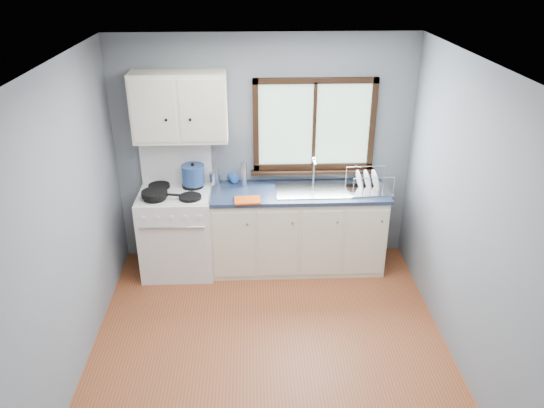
{
  "coord_description": "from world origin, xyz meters",
  "views": [
    {
      "loc": [
        -0.14,
        -3.62,
        3.22
      ],
      "look_at": [
        0.05,
        0.9,
        1.05
      ],
      "focal_mm": 35.0,
      "sensor_mm": 36.0,
      "label": 1
    }
  ],
  "objects_px": {
    "base_cabinets": "(297,233)",
    "thermos": "(244,174)",
    "gas_range": "(178,229)",
    "skillet": "(155,194)",
    "stockpot": "(193,175)",
    "dish_rack": "(368,185)",
    "utensil_crock": "(215,178)",
    "sink": "(315,195)"
  },
  "relations": [
    {
      "from": "dish_rack",
      "to": "stockpot",
      "type": "bearing_deg",
      "value": 170.92
    },
    {
      "from": "base_cabinets",
      "to": "skillet",
      "type": "relative_size",
      "value": 4.41
    },
    {
      "from": "dish_rack",
      "to": "utensil_crock",
      "type": "bearing_deg",
      "value": 168.07
    },
    {
      "from": "gas_range",
      "to": "skillet",
      "type": "bearing_deg",
      "value": -139.33
    },
    {
      "from": "skillet",
      "to": "dish_rack",
      "type": "relative_size",
      "value": 0.89
    },
    {
      "from": "base_cabinets",
      "to": "stockpot",
      "type": "xyz_separation_m",
      "value": [
        -1.12,
        0.13,
        0.66
      ]
    },
    {
      "from": "skillet",
      "to": "utensil_crock",
      "type": "bearing_deg",
      "value": 41.2
    },
    {
      "from": "base_cabinets",
      "to": "utensil_crock",
      "type": "relative_size",
      "value": 5.14
    },
    {
      "from": "sink",
      "to": "thermos",
      "type": "height_order",
      "value": "sink"
    },
    {
      "from": "gas_range",
      "to": "base_cabinets",
      "type": "height_order",
      "value": "gas_range"
    },
    {
      "from": "sink",
      "to": "stockpot",
      "type": "distance_m",
      "value": 1.32
    },
    {
      "from": "thermos",
      "to": "dish_rack",
      "type": "distance_m",
      "value": 1.33
    },
    {
      "from": "skillet",
      "to": "dish_rack",
      "type": "height_order",
      "value": "dish_rack"
    },
    {
      "from": "utensil_crock",
      "to": "thermos",
      "type": "height_order",
      "value": "utensil_crock"
    },
    {
      "from": "gas_range",
      "to": "dish_rack",
      "type": "bearing_deg",
      "value": -0.55
    },
    {
      "from": "sink",
      "to": "skillet",
      "type": "distance_m",
      "value": 1.68
    },
    {
      "from": "gas_range",
      "to": "stockpot",
      "type": "xyz_separation_m",
      "value": [
        0.19,
        0.15,
        0.57
      ]
    },
    {
      "from": "gas_range",
      "to": "thermos",
      "type": "relative_size",
      "value": 4.97
    },
    {
      "from": "skillet",
      "to": "thermos",
      "type": "distance_m",
      "value": 0.96
    },
    {
      "from": "sink",
      "to": "utensil_crock",
      "type": "bearing_deg",
      "value": 169.88
    },
    {
      "from": "gas_range",
      "to": "base_cabinets",
      "type": "relative_size",
      "value": 0.74
    },
    {
      "from": "sink",
      "to": "stockpot",
      "type": "relative_size",
      "value": 3.09
    },
    {
      "from": "stockpot",
      "to": "skillet",
      "type": "bearing_deg",
      "value": -140.72
    },
    {
      "from": "skillet",
      "to": "stockpot",
      "type": "xyz_separation_m",
      "value": [
        0.37,
        0.3,
        0.08
      ]
    },
    {
      "from": "gas_range",
      "to": "utensil_crock",
      "type": "relative_size",
      "value": 3.78
    },
    {
      "from": "gas_range",
      "to": "sink",
      "type": "relative_size",
      "value": 1.62
    },
    {
      "from": "base_cabinets",
      "to": "thermos",
      "type": "relative_size",
      "value": 6.76
    },
    {
      "from": "gas_range",
      "to": "utensil_crock",
      "type": "distance_m",
      "value": 0.68
    },
    {
      "from": "sink",
      "to": "skillet",
      "type": "relative_size",
      "value": 2.0
    },
    {
      "from": "sink",
      "to": "skillet",
      "type": "bearing_deg",
      "value": -174.16
    },
    {
      "from": "stockpot",
      "to": "dish_rack",
      "type": "relative_size",
      "value": 0.58
    },
    {
      "from": "skillet",
      "to": "thermos",
      "type": "relative_size",
      "value": 1.53
    },
    {
      "from": "stockpot",
      "to": "base_cabinets",
      "type": "bearing_deg",
      "value": -6.6
    },
    {
      "from": "stockpot",
      "to": "thermos",
      "type": "bearing_deg",
      "value": 1.37
    },
    {
      "from": "skillet",
      "to": "gas_range",
      "type": "bearing_deg",
      "value": 50.41
    },
    {
      "from": "sink",
      "to": "stockpot",
      "type": "bearing_deg",
      "value": 174.29
    },
    {
      "from": "base_cabinets",
      "to": "thermos",
      "type": "distance_m",
      "value": 0.88
    },
    {
      "from": "base_cabinets",
      "to": "skillet",
      "type": "xyz_separation_m",
      "value": [
        -1.48,
        -0.17,
        0.58
      ]
    },
    {
      "from": "thermos",
      "to": "stockpot",
      "type": "bearing_deg",
      "value": -178.63
    },
    {
      "from": "gas_range",
      "to": "dish_rack",
      "type": "distance_m",
      "value": 2.1
    },
    {
      "from": "gas_range",
      "to": "sink",
      "type": "bearing_deg",
      "value": 0.71
    },
    {
      "from": "utensil_crock",
      "to": "dish_rack",
      "type": "height_order",
      "value": "utensil_crock"
    }
  ]
}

